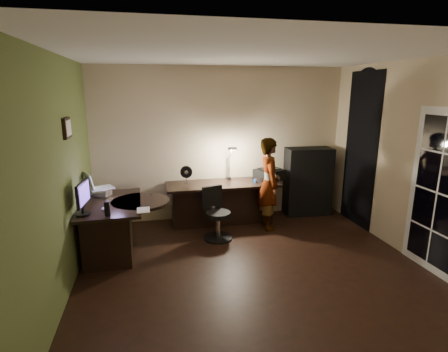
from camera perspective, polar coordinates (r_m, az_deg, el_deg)
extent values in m
cube|color=black|center=(4.85, 4.48, -14.53)|extent=(4.50, 4.00, 0.01)
cube|color=silver|center=(4.28, 5.20, 19.30)|extent=(4.50, 4.00, 0.01)
cube|color=#C4AF8B|center=(6.28, -0.49, 5.23)|extent=(4.50, 0.01, 2.70)
cube|color=#C4AF8B|center=(2.60, 17.80, -8.27)|extent=(4.50, 0.01, 2.70)
cube|color=#C4AF8B|center=(4.30, -25.29, -0.19)|extent=(0.01, 4.00, 2.70)
cube|color=#C4AF8B|center=(5.46, 28.14, 2.24)|extent=(0.01, 4.00, 2.70)
cube|color=#51622E|center=(4.30, -25.09, -0.18)|extent=(0.00, 4.00, 2.70)
cube|color=black|center=(6.36, 21.41, 3.92)|extent=(0.01, 0.90, 2.60)
cube|color=white|center=(5.11, 31.50, -2.34)|extent=(0.02, 0.92, 2.10)
cube|color=black|center=(4.65, -24.30, 7.15)|extent=(0.04, 0.30, 0.25)
cube|color=black|center=(5.27, -17.75, -8.10)|extent=(0.86, 1.36, 0.77)
cube|color=black|center=(6.14, -0.24, -4.44)|extent=(1.94, 0.68, 0.73)
cube|color=black|center=(6.73, 13.48, -0.84)|extent=(0.86, 0.47, 1.26)
cube|color=silver|center=(5.47, -19.33, -2.48)|extent=(0.31, 0.29, 0.10)
cube|color=silver|center=(5.42, -19.48, -0.70)|extent=(0.46, 0.45, 0.24)
cube|color=black|center=(4.71, -22.18, -4.07)|extent=(0.14, 0.47, 0.30)
ellipsoid|color=silver|center=(4.82, -19.08, -5.08)|extent=(0.08, 0.10, 0.03)
cube|color=black|center=(4.75, -12.53, -5.05)|extent=(0.10, 0.15, 0.01)
cube|color=black|center=(5.33, -11.87, -2.91)|extent=(0.03, 0.13, 0.01)
cylinder|color=black|center=(4.57, -18.54, -5.07)|extent=(0.08, 0.08, 0.18)
cube|color=silver|center=(4.66, -13.02, -5.45)|extent=(0.17, 0.23, 0.01)
cube|color=black|center=(6.02, -6.17, 0.18)|extent=(0.22, 0.14, 0.32)
cube|color=#0E489A|center=(6.11, 5.81, -0.71)|extent=(0.21, 0.11, 0.09)
cube|color=black|center=(6.33, 7.42, 0.33)|extent=(0.59, 0.53, 0.21)
cube|color=black|center=(6.19, 0.84, 2.31)|extent=(0.20, 0.33, 0.67)
cube|color=black|center=(5.48, -0.97, -6.23)|extent=(0.58, 0.58, 0.82)
imported|color=#D8A88C|center=(5.87, 7.37, -1.27)|extent=(0.40, 0.57, 1.55)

